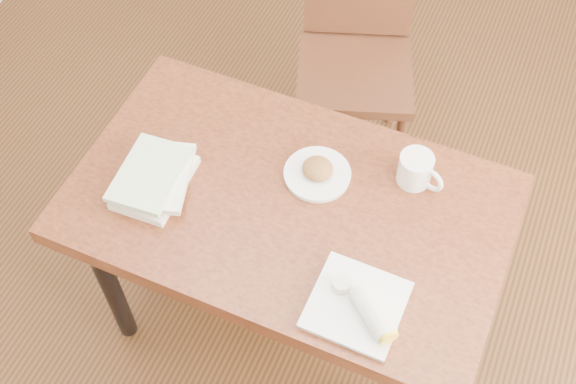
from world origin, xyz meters
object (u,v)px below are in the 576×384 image
at_px(chair_far, 357,41).
at_px(plate_scone, 317,172).
at_px(plate_burrito, 362,307).
at_px(table, 288,220).
at_px(coffee_mug, 417,169).
at_px(book_stack, 155,178).

relative_size(chair_far, plate_scone, 4.97).
relative_size(chair_far, plate_burrito, 3.96).
distance_m(table, plate_scone, 0.16).
relative_size(table, chair_far, 1.27).
bearing_deg(chair_far, plate_scone, -79.18).
relative_size(plate_scone, coffee_mug, 1.37).
bearing_deg(chair_far, plate_burrito, -70.03).
distance_m(chair_far, book_stack, 1.04).
height_order(chair_far, book_stack, chair_far).
bearing_deg(book_stack, plate_scone, 27.22).
distance_m(plate_scone, coffee_mug, 0.28).
xyz_separation_m(chair_far, book_stack, (-0.26, -0.98, 0.23)).
bearing_deg(plate_burrito, coffee_mug, 90.16).
bearing_deg(plate_scone, coffee_mug, 20.50).
xyz_separation_m(table, plate_burrito, (0.30, -0.23, 0.11)).
bearing_deg(chair_far, coffee_mug, -59.02).
bearing_deg(coffee_mug, table, -144.60).
distance_m(chair_far, plate_scone, 0.81).
bearing_deg(coffee_mug, plate_burrito, -89.84).
xyz_separation_m(plate_scone, coffee_mug, (0.26, 0.10, 0.03)).
bearing_deg(table, book_stack, -165.74).
relative_size(chair_far, coffee_mug, 6.82).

